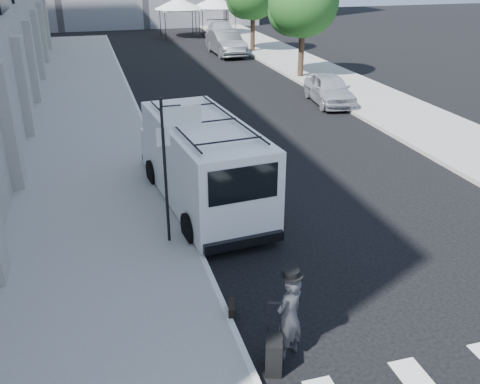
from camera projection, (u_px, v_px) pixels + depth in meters
ground at (323, 303)px, 10.81m from camera, size 120.00×120.00×0.00m
sidewalk_left at (86, 111)px, 23.72m from camera, size 4.50×48.00×0.15m
sidewalk_right at (323, 76)px, 30.60m from camera, size 4.00×56.00×0.15m
sign_pole at (174, 140)px, 11.93m from camera, size 1.03×0.07×3.50m
tree_near at (301, 4)px, 28.76m from camera, size 3.80×3.83×6.03m
tent_left at (179, 3)px, 44.03m from camera, size 4.00×4.00×3.20m
tent_right at (215, 2)px, 45.29m from camera, size 4.00×4.00×3.20m
businessman at (289, 317)px, 9.10m from camera, size 0.71×0.62×1.63m
briefcase at (232, 311)px, 10.30m from camera, size 0.24×0.46×0.34m
suitcase at (274, 354)px, 8.96m from camera, size 0.41×0.51×1.24m
cargo_van at (202, 162)px, 14.68m from camera, size 2.72×6.53×2.39m
parked_car_a at (329, 89)px, 24.94m from camera, size 2.08×4.20×1.37m
parked_car_b at (226, 43)px, 36.93m from camera, size 1.84×5.06×1.66m
parked_car_c at (222, 32)px, 42.67m from camera, size 2.76×5.47×1.52m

